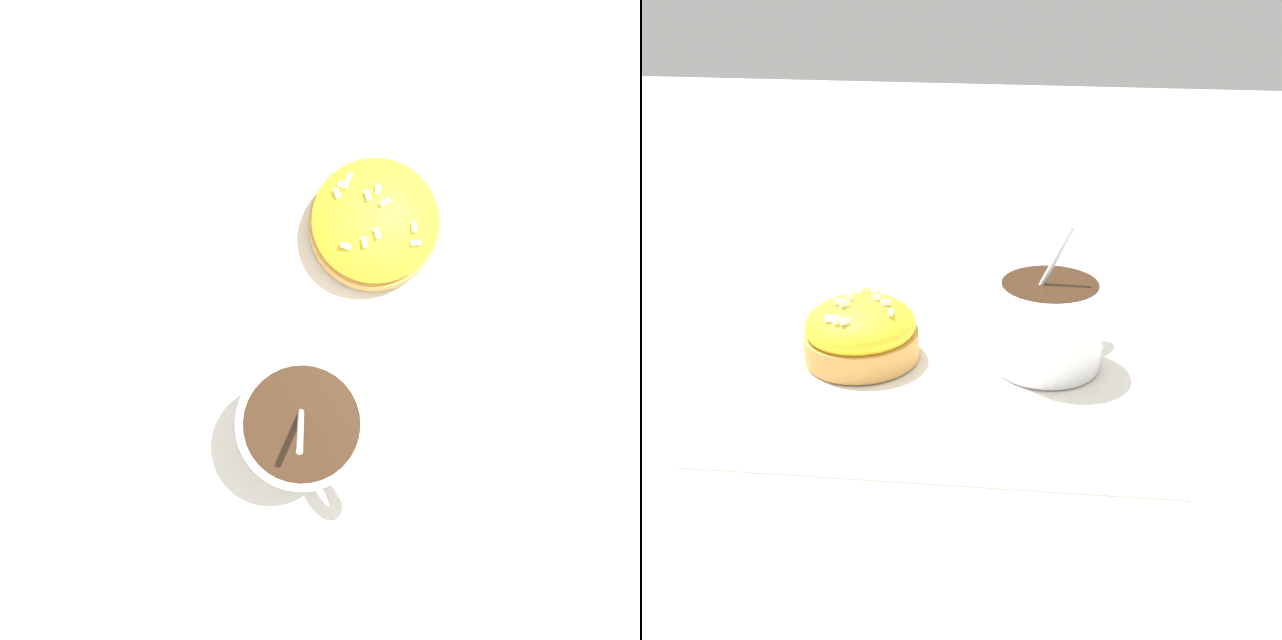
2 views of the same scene
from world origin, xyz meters
The scene contains 4 objects.
ground_plane centered at (0.00, 0.00, 0.00)m, with size 3.00×3.00×0.00m, color silver.
paper_napkin centered at (0.00, 0.00, 0.00)m, with size 0.34×0.34×0.00m.
coffee_cup centered at (0.07, 0.00, 0.04)m, with size 0.08×0.10×0.11m.
frosted_pastry centered at (-0.07, -0.01, 0.03)m, with size 0.09×0.09×0.05m.
Camera 2 is at (0.09, -0.53, 0.29)m, focal length 42.00 mm.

